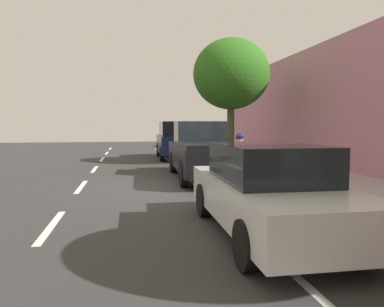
% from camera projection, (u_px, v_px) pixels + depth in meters
% --- Properties ---
extents(ground, '(55.94, 55.94, 0.00)m').
position_uv_depth(ground, '(170.00, 187.00, 10.67)').
color(ground, '#323232').
extents(sidewalk, '(4.27, 34.96, 0.13)m').
position_uv_depth(sidewalk, '(310.00, 180.00, 11.44)').
color(sidewalk, '#A3969A').
rests_on(sidewalk, ground).
extents(curb_edge, '(0.16, 34.96, 0.13)m').
position_uv_depth(curb_edge, '(243.00, 182.00, 11.06)').
color(curb_edge, gray).
rests_on(curb_edge, ground).
extents(lane_stripe_centre, '(0.14, 35.80, 0.01)m').
position_uv_depth(lane_stripe_centre, '(81.00, 187.00, 10.64)').
color(lane_stripe_centre, white).
rests_on(lane_stripe_centre, ground).
extents(lane_stripe_bike_edge, '(0.12, 34.96, 0.01)m').
position_uv_depth(lane_stripe_bike_edge, '(197.00, 186.00, 10.81)').
color(lane_stripe_bike_edge, white).
rests_on(lane_stripe_bike_edge, ground).
extents(building_facade, '(0.50, 34.96, 5.18)m').
position_uv_depth(building_facade, '(381.00, 101.00, 11.64)').
color(building_facade, '#BE7892').
rests_on(building_facade, ground).
extents(parked_sedan_white_second, '(1.86, 4.41, 1.52)m').
position_uv_depth(parked_sedan_white_second, '(268.00, 190.00, 5.97)').
color(parked_sedan_white_second, white).
rests_on(parked_sedan_white_second, ground).
extents(parked_pickup_black_mid, '(2.13, 5.35, 1.95)m').
position_uv_depth(parked_pickup_black_mid, '(203.00, 152.00, 12.39)').
color(parked_pickup_black_mid, black).
rests_on(parked_pickup_black_mid, ground).
extents(parked_suv_dark_blue_far, '(2.06, 4.75, 1.99)m').
position_uv_depth(parked_suv_dark_blue_far, '(176.00, 139.00, 19.46)').
color(parked_suv_dark_blue_far, navy).
rests_on(parked_suv_dark_blue_far, ground).
extents(bicycle_at_curb, '(1.43, 1.02, 0.73)m').
position_uv_depth(bicycle_at_curb, '(229.00, 173.00, 10.96)').
color(bicycle_at_curb, black).
rests_on(bicycle_at_curb, ground).
extents(cyclist_with_backpack, '(0.53, 0.55, 1.61)m').
position_uv_depth(cyclist_with_backpack, '(240.00, 154.00, 10.52)').
color(cyclist_with_backpack, '#C6B284').
rests_on(cyclist_with_backpack, ground).
extents(street_tree_far_end, '(3.48, 3.48, 5.61)m').
position_uv_depth(street_tree_far_end, '(231.00, 75.00, 16.42)').
color(street_tree_far_end, '#4A4B30').
rests_on(street_tree_far_end, sidewalk).
extents(fire_hydrant, '(0.22, 0.22, 0.84)m').
position_uv_depth(fire_hydrant, '(199.00, 147.00, 20.20)').
color(fire_hydrant, red).
rests_on(fire_hydrant, sidewalk).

